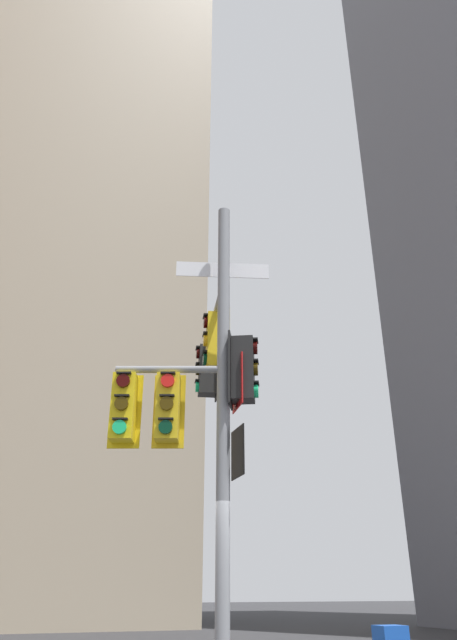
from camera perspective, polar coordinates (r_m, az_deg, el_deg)
name	(u,v)px	position (r m, az deg, el deg)	size (l,w,h in m)	color
building_mid_block	(89,144)	(38.72, -13.51, 16.46)	(12.06, 12.06, 53.07)	tan
signal_pole_assembly	(203,389)	(9.34, -2.53, -6.83)	(2.49, 3.07, 7.39)	gray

